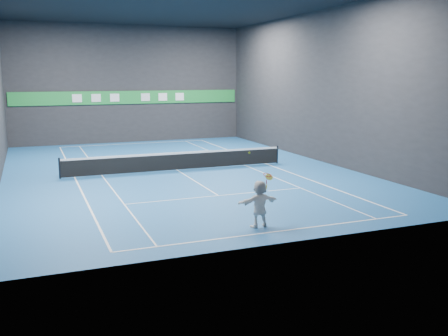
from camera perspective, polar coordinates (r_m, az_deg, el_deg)
name	(u,v)px	position (r m, az deg, el deg)	size (l,w,h in m)	color
ground	(177,170)	(27.76, -5.35, -0.26)	(26.00, 26.00, 0.00)	#1B5594
ceiling	(174,1)	(27.54, -5.68, 18.47)	(26.00, 26.00, 0.00)	black
wall_back	(129,84)	(39.93, -10.75, 9.37)	(18.00, 0.10, 9.00)	#242426
wall_front	(297,98)	(15.22, 8.30, 7.91)	(18.00, 0.10, 9.00)	#242426
wall_right	(320,87)	(31.00, 10.90, 9.09)	(0.10, 26.00, 9.00)	#242426
baseline_near	(277,232)	(16.98, 6.03, -7.23)	(10.98, 0.08, 0.01)	white
baseline_far	(134,144)	(39.18, -10.22, 2.77)	(10.98, 0.08, 0.01)	white
sideline_doubles_left	(75,177)	(26.79, -16.69, -1.05)	(0.08, 23.78, 0.01)	white
sideline_doubles_right	(266,164)	(29.72, 4.87, 0.47)	(0.08, 23.78, 0.01)	white
sideline_singles_left	(102,176)	(26.93, -13.77, -0.85)	(0.06, 23.78, 0.01)	white
sideline_singles_right	(245,165)	(29.14, 2.43, 0.30)	(0.06, 23.78, 0.01)	white
service_line_near	(218,196)	(21.81, -0.64, -3.17)	(8.23, 0.06, 0.01)	white
service_line_far	(151,154)	(33.86, -8.38, 1.63)	(8.23, 0.06, 0.01)	white
center_service_line	(177,170)	(27.76, -5.35, -0.25)	(0.06, 12.80, 0.01)	white
player	(259,204)	(17.24, 4.08, -4.10)	(1.52, 0.49, 1.64)	white
tennis_ball	(249,153)	(16.71, 2.92, 1.74)	(0.07, 0.07, 0.07)	#AED423
tennis_net	(177,161)	(27.66, -5.37, 0.84)	(12.50, 0.10, 1.07)	black
sponsor_banner	(130,97)	(39.90, -10.68, 7.94)	(17.64, 0.11, 1.00)	#1E8A36
tennis_racket	(267,177)	(17.21, 4.98, -1.03)	(0.46, 0.42, 0.63)	red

